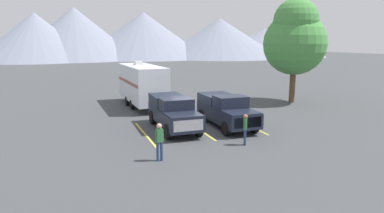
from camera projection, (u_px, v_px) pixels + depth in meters
name	position (u px, v px, depth m)	size (l,w,h in m)	color
ground_plane	(194.00, 126.00, 21.01)	(240.00, 240.00, 0.00)	#3F4244
pickup_truck_a	(173.00, 111.00, 20.22)	(2.13, 5.46, 1.99)	black
pickup_truck_b	(226.00, 109.00, 20.93)	(2.15, 5.45, 2.02)	black
lot_stripe_a	(145.00, 134.00, 19.34)	(0.12, 5.50, 0.01)	gold
lot_stripe_b	(198.00, 129.00, 20.46)	(0.12, 5.50, 0.01)	gold
lot_stripe_c	(245.00, 124.00, 21.58)	(0.12, 5.50, 0.01)	gold
camper_trailer_a	(142.00, 83.00, 27.14)	(2.64, 8.68, 3.64)	silver
person_a	(159.00, 139.00, 14.78)	(0.38, 0.23, 1.72)	navy
person_b	(245.00, 127.00, 17.08)	(0.27, 0.33, 1.61)	navy
tree_a	(295.00, 38.00, 28.24)	(5.30, 5.30, 8.76)	brown
mountain_ridge	(92.00, 36.00, 98.30)	(152.23, 47.91, 15.81)	gray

